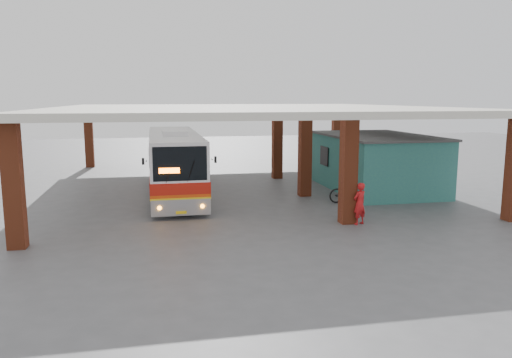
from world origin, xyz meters
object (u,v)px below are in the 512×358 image
at_px(coach_bus, 174,162).
at_px(red_chair, 308,174).
at_px(motorcycle, 350,191).
at_px(pedestrian, 360,204).

bearing_deg(coach_bus, red_chair, 21.06).
xyz_separation_m(coach_bus, motorcycle, (8.43, -3.96, -1.18)).
relative_size(pedestrian, red_chair, 2.17).
distance_m(coach_bus, motorcycle, 9.39).
xyz_separation_m(pedestrian, red_chair, (1.43, 11.44, -0.50)).
relative_size(coach_bus, motorcycle, 5.56).
relative_size(motorcycle, red_chair, 2.72).
xyz_separation_m(motorcycle, red_chair, (0.13, 7.26, -0.20)).
relative_size(coach_bus, red_chair, 15.15).
height_order(coach_bus, red_chair, coach_bus).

